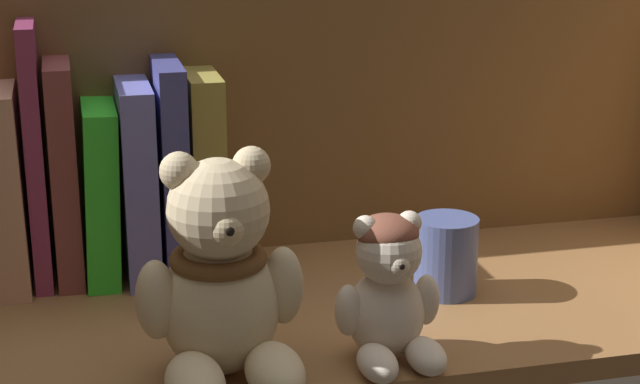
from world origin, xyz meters
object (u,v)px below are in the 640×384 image
book_9 (203,170)px  teddy_bear_larger (221,284)px  book_5 (64,171)px  teddy_bear_smaller (389,292)px  book_6 (100,189)px  book_8 (169,165)px  book_7 (136,177)px  book_3 (6,185)px  book_4 (35,154)px  pillar_candle (445,255)px

book_9 → teddy_bear_larger: bearing=-94.7°
book_5 → teddy_bear_smaller: book_5 is taller
book_6 → teddy_bear_larger: teddy_bear_larger is taller
book_8 → teddy_bear_smaller: bearing=-59.8°
teddy_bear_smaller → book_7: bearing=125.4°
book_9 → book_3: bearing=180.0°
book_4 → teddy_bear_larger: bearing=-61.1°
book_4 → book_8: book_4 is taller
book_3 → book_4: size_ratio=0.77×
book_7 → pillar_candle: book_7 is taller
book_3 → book_4: bearing=0.0°
teddy_bear_larger → teddy_bear_smaller: (13.22, -0.25, -1.92)cm
book_8 → pillar_candle: bearing=-28.1°
book_9 → book_6: bearing=180.0°
book_3 → book_6: 8.58cm
book_3 → pillar_candle: size_ratio=2.60×
book_8 → teddy_bear_smaller: book_8 is taller
book_3 → book_6: book_3 is taller
teddy_bear_larger → book_5: bearing=114.3°
book_5 → book_7: bearing=0.0°
book_8 → teddy_bear_larger: 24.76cm
book_5 → pillar_candle: (33.62, -12.65, -6.85)cm
book_5 → book_6: 3.80cm
book_7 → teddy_bear_smaller: book_7 is taller
pillar_candle → book_9: bearing=148.3°
book_9 → teddy_bear_larger: 24.75cm
book_4 → book_9: 15.82cm
pillar_candle → book_8: bearing=151.9°
book_7 → book_8: bearing=0.0°
book_4 → book_7: size_ratio=1.31×
book_8 → book_4: bearing=180.0°
book_5 → pillar_candle: book_5 is taller
book_8 → pillar_candle: (23.72, -12.65, -6.72)cm
book_5 → book_6: bearing=0.0°
book_4 → book_8: 12.53cm
book_9 → pillar_candle: size_ratio=2.67×
book_6 → book_7: 3.64cm
book_5 → teddy_bear_smaller: size_ratio=1.72×
book_6 → pillar_candle: bearing=-22.6°
book_5 → book_6: size_ratio=1.24×
book_6 → book_7: bearing=0.0°
book_7 → pillar_candle: size_ratio=2.59×
book_6 → book_9: 10.02cm
book_4 → book_7: bearing=0.0°
book_5 → book_9: (13.13, 0.00, -0.80)cm
book_6 → teddy_bear_larger: (7.92, -24.59, -0.74)cm
book_8 → teddy_bear_smaller: 29.10cm
book_5 → book_4: bearing=180.0°
teddy_bear_smaller → pillar_candle: teddy_bear_smaller is taller
book_4 → book_5: (2.47, 0.00, -1.82)cm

